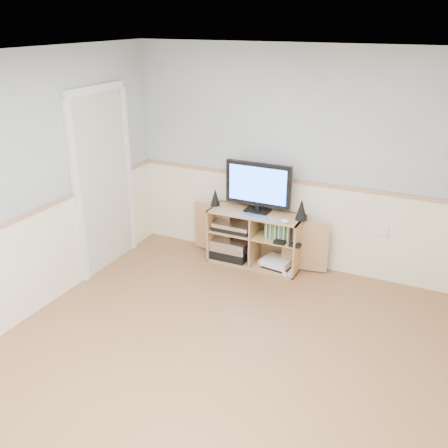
{
  "coord_description": "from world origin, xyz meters",
  "views": [
    {
      "loc": [
        1.55,
        -2.98,
        2.76
      ],
      "look_at": [
        -0.42,
        1.2,
        0.81
      ],
      "focal_mm": 40.0,
      "sensor_mm": 36.0,
      "label": 1
    }
  ],
  "objects_px": {
    "monitor": "(258,186)",
    "game_consoles": "(277,263)",
    "media_cabinet": "(257,236)",
    "keyboard": "(255,217)"
  },
  "relations": [
    {
      "from": "keyboard",
      "to": "game_consoles",
      "type": "bearing_deg",
      "value": 42.17
    },
    {
      "from": "media_cabinet",
      "to": "game_consoles",
      "type": "distance_m",
      "value": 0.39
    },
    {
      "from": "game_consoles",
      "to": "monitor",
      "type": "bearing_deg",
      "value": 167.87
    },
    {
      "from": "monitor",
      "to": "game_consoles",
      "type": "relative_size",
      "value": 1.71
    },
    {
      "from": "media_cabinet",
      "to": "game_consoles",
      "type": "height_order",
      "value": "media_cabinet"
    },
    {
      "from": "media_cabinet",
      "to": "monitor",
      "type": "distance_m",
      "value": 0.63
    },
    {
      "from": "media_cabinet",
      "to": "game_consoles",
      "type": "relative_size",
      "value": 3.72
    },
    {
      "from": "monitor",
      "to": "game_consoles",
      "type": "distance_m",
      "value": 0.94
    },
    {
      "from": "monitor",
      "to": "media_cabinet",
      "type": "bearing_deg",
      "value": 90.0
    },
    {
      "from": "media_cabinet",
      "to": "monitor",
      "type": "bearing_deg",
      "value": -90.0
    }
  ]
}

